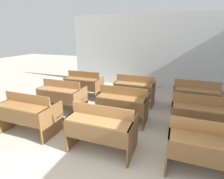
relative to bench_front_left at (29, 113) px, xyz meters
name	(u,v)px	position (x,y,z in m)	size (l,w,h in m)	color
wall_back	(150,52)	(1.99, 4.80, 1.03)	(7.15, 0.06, 3.05)	silver
bench_front_left	(29,113)	(0.00, 0.00, 0.00)	(1.26, 0.78, 0.96)	brown
bench_front_center	(102,128)	(1.86, -0.03, 0.00)	(1.26, 0.78, 0.96)	brown
bench_front_right	(208,148)	(3.73, 0.00, 0.00)	(1.26, 0.78, 0.96)	brown
bench_second_left	(62,95)	(-0.01, 1.29, 0.00)	(1.26, 0.78, 0.96)	brown
bench_second_center	(122,104)	(1.88, 1.28, 0.00)	(1.26, 0.78, 0.96)	brown
bench_second_right	(200,115)	(3.73, 1.29, 0.00)	(1.26, 0.78, 0.96)	brown
bench_third_left	(84,84)	(-0.02, 2.61, 0.00)	(1.26, 0.78, 0.96)	brown
bench_third_center	(135,89)	(1.88, 2.64, 0.00)	(1.26, 0.78, 0.96)	brown
bench_third_right	(195,96)	(3.72, 2.64, 0.00)	(1.26, 0.78, 0.96)	brown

